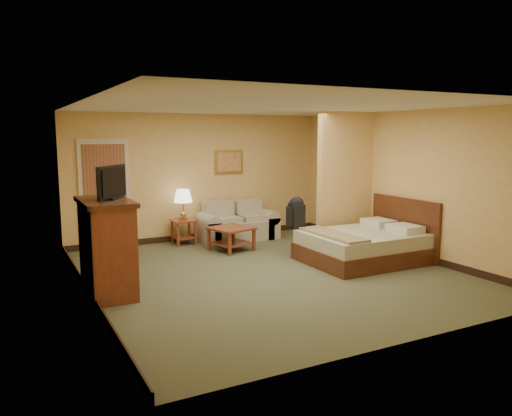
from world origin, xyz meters
TOP-DOWN VIEW (x-y plane):
  - floor at (0.00, 0.00)m, footprint 6.00×6.00m
  - ceiling at (0.00, 0.00)m, footprint 6.00×6.00m
  - back_wall at (0.00, 3.00)m, footprint 5.50×0.02m
  - left_wall at (-2.75, 0.00)m, footprint 0.02×6.00m
  - right_wall at (2.75, 0.00)m, footprint 0.02×6.00m
  - partition at (2.15, 0.93)m, footprint 1.20×0.15m
  - door at (-1.95, 2.96)m, footprint 0.94×0.16m
  - baseboard at (0.00, 2.99)m, footprint 5.50×0.02m
  - loveseat at (0.64, 2.57)m, footprint 1.63×0.76m
  - side_table at (-0.51, 2.65)m, footprint 0.45×0.45m
  - table_lamp at (-0.51, 2.65)m, footprint 0.37×0.37m
  - coffee_table at (0.10, 1.69)m, footprint 0.87×0.87m
  - wall_picture at (0.64, 2.97)m, footprint 0.65×0.04m
  - dresser at (-2.48, 0.13)m, footprint 0.65×1.23m
  - tv at (-2.38, 0.13)m, footprint 0.50×0.62m
  - bed at (1.82, -0.10)m, footprint 1.95×1.63m
  - backpack at (0.96, 0.76)m, footprint 0.28×0.36m

SIDE VIEW (x-z plane):
  - floor at x=0.00m, z-range 0.00..0.00m
  - baseboard at x=0.00m, z-range 0.00..0.12m
  - loveseat at x=0.64m, z-range -0.14..0.68m
  - bed at x=1.82m, z-range -0.24..0.82m
  - coffee_table at x=0.10m, z-range 0.10..0.55m
  - side_table at x=-0.51m, z-range 0.08..0.57m
  - dresser at x=-2.48m, z-range 0.01..1.32m
  - backpack at x=0.96m, z-range 0.53..1.10m
  - table_lamp at x=-0.51m, z-range 0.65..1.26m
  - door at x=-1.95m, z-range -0.02..2.08m
  - back_wall at x=0.00m, z-range 0.00..2.60m
  - left_wall at x=-2.75m, z-range 0.00..2.60m
  - right_wall at x=2.75m, z-range 0.00..2.60m
  - partition at x=2.15m, z-range 0.00..2.60m
  - tv at x=-2.38m, z-range 1.30..1.75m
  - wall_picture at x=0.64m, z-range 1.35..1.85m
  - ceiling at x=0.00m, z-range 2.60..2.60m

